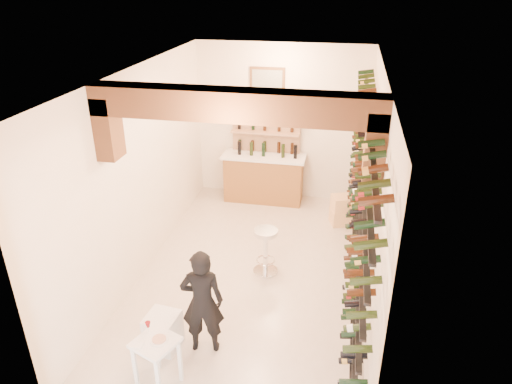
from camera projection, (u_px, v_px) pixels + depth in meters
ground at (252, 272)px, 7.56m from camera, size 6.00×6.00×0.00m
room_shell at (248, 146)px, 6.36m from camera, size 3.52×6.02×3.21m
wine_rack at (357, 194)px, 6.63m from camera, size 0.32×5.70×2.56m
back_counter at (264, 177)px, 9.73m from camera, size 1.70×0.62×1.29m
back_shelving at (266, 144)px, 9.67m from camera, size 1.40×0.31×2.73m
tasting_table at (156, 349)px, 5.30m from camera, size 0.58×0.58×0.79m
white_stool at (163, 331)px, 5.96m from camera, size 0.44×0.44×0.49m
person at (202, 302)px, 5.74m from camera, size 0.59×0.45×1.46m
chrome_barstool at (266, 248)px, 7.37m from camera, size 0.40×0.40×0.78m
crate_lower at (344, 216)px, 8.96m from camera, size 0.58×0.48×0.30m
crate_upper at (345, 203)px, 8.84m from camera, size 0.57×0.47×0.28m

